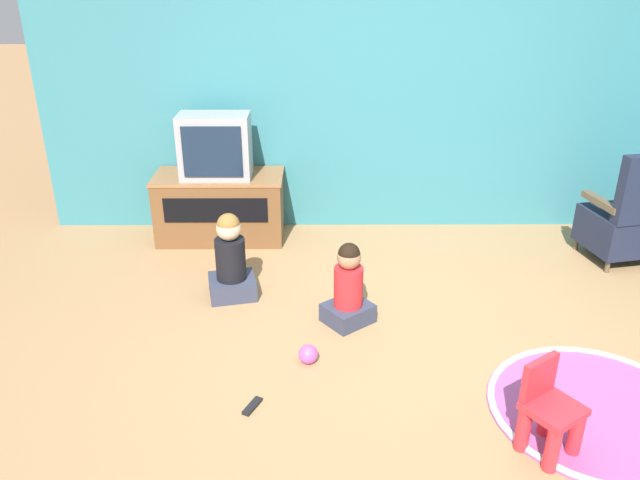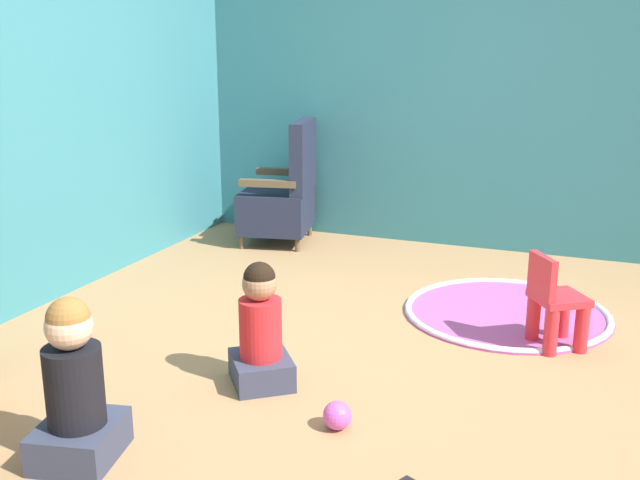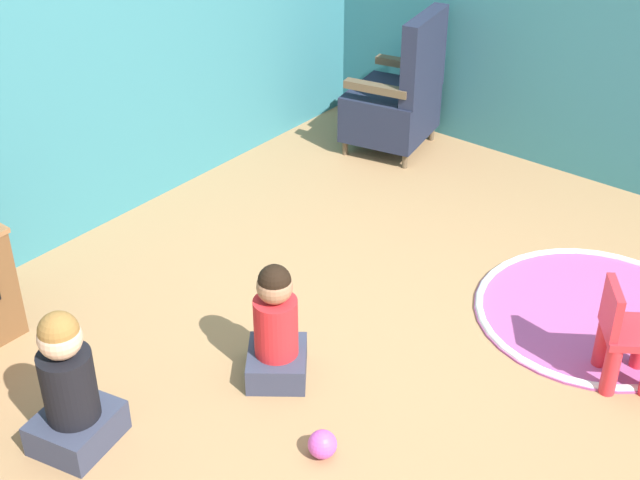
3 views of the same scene
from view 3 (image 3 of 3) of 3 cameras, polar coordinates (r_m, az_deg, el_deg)
The scene contains 8 objects.
ground_plane at distance 4.10m, azimuth 6.19°, elevation -8.22°, with size 30.00×30.00×0.00m, color #9E754C.
wall_back at distance 4.68m, azimuth -18.97°, elevation 14.11°, with size 5.36×0.12×2.68m.
black_armchair at distance 5.91m, azimuth 5.02°, elevation 9.01°, with size 0.65×0.61×0.94m.
yellow_kid_chair at distance 4.12m, azimuth 18.96°, elevation -6.14°, with size 0.34×0.34×0.49m.
play_mat at distance 4.61m, azimuth 17.13°, elevation -4.48°, with size 1.18×1.18×0.04m.
child_watching_left at distance 3.90m, azimuth -2.83°, elevation -5.77°, with size 0.39×0.39×0.58m.
child_watching_center at distance 3.69m, azimuth -15.73°, elevation -9.17°, with size 0.38×0.35×0.64m.
toy_ball at distance 3.65m, azimuth 0.15°, elevation -12.94°, with size 0.12×0.12×0.12m.
Camera 3 is at (-2.72, -1.62, 2.62)m, focal length 50.00 mm.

